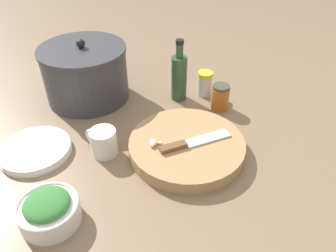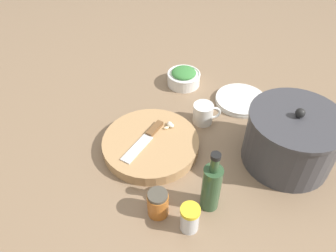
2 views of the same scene
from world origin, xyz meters
name	(u,v)px [view 1 (image 1 of 2)]	position (x,y,z in m)	size (l,w,h in m)	color
ground_plane	(152,140)	(0.00, 0.00, 0.00)	(5.00, 5.00, 0.00)	#7F664C
cutting_board	(187,146)	(0.06, -0.09, 0.02)	(0.32, 0.32, 0.04)	tan
chef_knife	(191,142)	(0.06, -0.11, 0.04)	(0.21, 0.05, 0.01)	brown
garlic_cloves	(154,143)	(-0.03, -0.06, 0.04)	(0.04, 0.03, 0.01)	beige
herb_bowl	(49,210)	(-0.32, -0.14, 0.03)	(0.14, 0.14, 0.07)	silver
spice_jar	(205,83)	(0.27, 0.14, 0.04)	(0.05, 0.05, 0.09)	silver
coffee_mug	(103,142)	(-0.14, 0.01, 0.04)	(0.07, 0.09, 0.07)	silver
plate_stack	(35,150)	(-0.31, 0.11, 0.01)	(0.20, 0.20, 0.02)	silver
honey_jar	(220,97)	(0.27, 0.04, 0.04)	(0.06, 0.06, 0.08)	#B26023
oil_bottle	(179,76)	(0.18, 0.16, 0.08)	(0.05, 0.05, 0.21)	#2D4C2D
stock_pot	(86,73)	(-0.09, 0.32, 0.09)	(0.28, 0.28, 0.21)	#38383D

